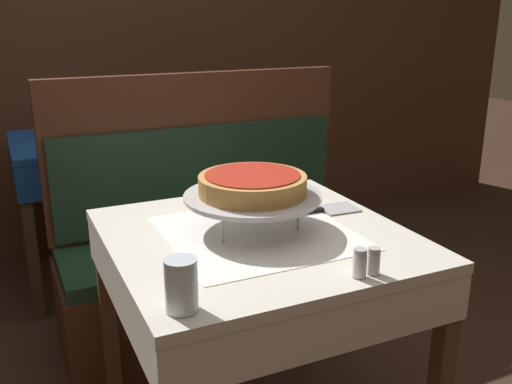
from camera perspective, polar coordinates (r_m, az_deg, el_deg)
The scene contains 11 objects.
dining_table_front at distance 1.69m, azimuth 0.14°, elevation -7.30°, with size 0.83×0.83×0.77m.
dining_table_rear at distance 3.03m, azimuth -16.66°, elevation 2.99°, with size 0.70×0.70×0.78m.
booth_bench at distance 2.52m, azimuth -4.28°, elevation -7.07°, with size 1.31×0.48×1.14m.
back_wall_panel at distance 3.48m, azimuth -14.54°, elevation 14.06°, with size 6.00×0.04×2.40m, color #4C2D1E.
pizza_pan_stand at distance 1.64m, azimuth -0.44°, elevation -0.56°, with size 0.40×0.40×0.11m.
deep_dish_pizza at distance 1.63m, azimuth -0.44°, elevation 0.78°, with size 0.31×0.31×0.06m.
pizza_server at distance 1.82m, azimuth 6.13°, elevation -1.87°, with size 0.31×0.10×0.01m.
water_glass_near at distance 1.23m, azimuth -7.48°, elevation -9.18°, with size 0.07×0.07×0.12m.
salt_shaker at distance 1.39m, azimuth 10.33°, elevation -7.00°, with size 0.03×0.03×0.07m.
pepper_shaker at distance 1.42m, azimuth 11.68°, elevation -6.76°, with size 0.03×0.03×0.07m.
condiment_caddy at distance 2.89m, azimuth -16.64°, elevation 5.83°, with size 0.12×0.12×0.17m.
Camera 1 is at (-0.65, -1.39, 1.38)m, focal length 40.00 mm.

